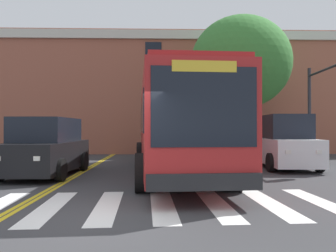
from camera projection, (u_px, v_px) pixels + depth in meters
ground_plane at (98, 219)px, 6.23m from camera, size 120.00×120.00×0.00m
crosswalk at (135, 205)px, 7.35m from camera, size 9.34×3.65×0.01m
lane_line_yellow_inner at (111, 155)px, 21.27m from camera, size 0.12×36.00×0.01m
lane_line_yellow_outer at (113, 155)px, 21.27m from camera, size 0.12×36.00×0.01m
city_bus at (175, 125)px, 12.52m from camera, size 3.45×11.53×3.43m
car_black_near_lane at (47, 148)px, 12.18m from camera, size 2.38×4.71×2.13m
car_white_far_lane at (283, 143)px, 14.51m from camera, size 2.35×4.81×2.33m
car_tan_behind_bus at (157, 141)px, 22.98m from camera, size 2.05×3.93×1.92m
traffic_light_near_corner at (325, 95)px, 14.87m from camera, size 0.47×3.99×4.81m
street_tree_curbside_large at (241, 63)px, 18.82m from camera, size 8.01×8.10×8.17m
building_facade at (154, 97)px, 25.99m from camera, size 35.54×7.82×8.53m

